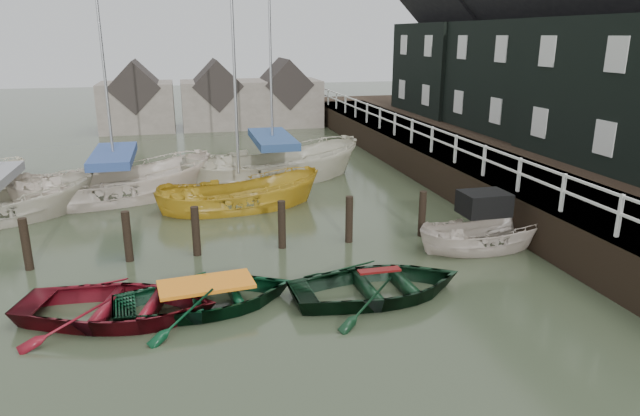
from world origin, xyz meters
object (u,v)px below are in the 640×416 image
object	(u,v)px
rowboat_green	(208,308)
sailboat_d	(273,179)
rowboat_red	(119,318)
sailboat_c	(240,207)
motorboat	(484,245)
sailboat_b	(118,198)
rowboat_dkgreen	(378,297)

from	to	relation	value
rowboat_green	sailboat_d	xyz separation A→B (m)	(3.34, 11.25, 0.06)
rowboat_red	sailboat_c	size ratio (longest dim) A/B	0.38
motorboat	sailboat_b	size ratio (longest dim) A/B	0.37
motorboat	sailboat_b	world-z (taller)	sailboat_b
rowboat_green	sailboat_c	world-z (taller)	sailboat_c
rowboat_green	sailboat_b	bearing A→B (deg)	9.90
motorboat	sailboat_b	bearing A→B (deg)	53.17
rowboat_dkgreen	sailboat_d	xyz separation A→B (m)	(-0.59, 11.62, 0.06)
rowboat_dkgreen	sailboat_d	distance (m)	11.64
rowboat_red	rowboat_dkgreen	bearing A→B (deg)	-77.97
motorboat	sailboat_c	distance (m)	8.55
motorboat	sailboat_d	world-z (taller)	sailboat_d
rowboat_red	rowboat_green	distance (m)	1.89
rowboat_dkgreen	sailboat_b	xyz separation A→B (m)	(-6.70, 10.12, 0.06)
rowboat_green	sailboat_c	size ratio (longest dim) A/B	0.36
motorboat	sailboat_b	distance (m)	13.25
motorboat	sailboat_c	world-z (taller)	sailboat_c
sailboat_d	rowboat_green	bearing A→B (deg)	154.54
motorboat	sailboat_d	bearing A→B (deg)	25.52
rowboat_green	rowboat_dkgreen	xyz separation A→B (m)	(3.93, -0.38, 0.00)
rowboat_red	motorboat	bearing A→B (deg)	-63.68
rowboat_red	rowboat_green	bearing A→B (deg)	-72.89
rowboat_dkgreen	sailboat_b	bearing A→B (deg)	30.86
motorboat	sailboat_d	xyz separation A→B (m)	(-4.56, 9.37, -0.05)
sailboat_b	rowboat_green	bearing A→B (deg)	-177.96
rowboat_red	rowboat_green	xyz separation A→B (m)	(1.88, 0.07, 0.00)
sailboat_b	sailboat_c	world-z (taller)	sailboat_c
motorboat	rowboat_red	bearing A→B (deg)	100.78
rowboat_dkgreen	sailboat_c	size ratio (longest dim) A/B	0.38
rowboat_red	motorboat	size ratio (longest dim) A/B	1.05
rowboat_green	sailboat_d	world-z (taller)	sailboat_d
rowboat_red	sailboat_b	size ratio (longest dim) A/B	0.39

